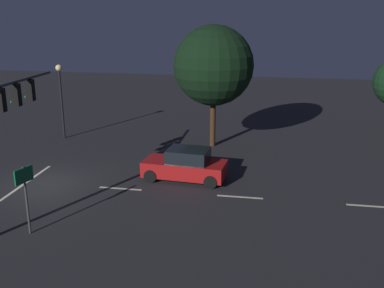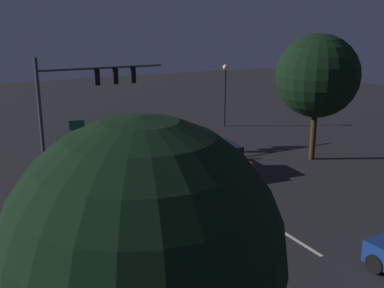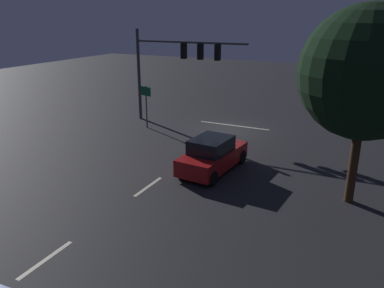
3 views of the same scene
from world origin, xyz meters
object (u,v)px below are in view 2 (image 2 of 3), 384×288
Objects in this scene: street_lamp_left_kerb at (225,83)px; route_sign at (77,133)px; car_approaching at (221,158)px; tree_right_near at (144,256)px; traffic_signal_assembly at (87,86)px; tree_left_near at (317,76)px.

street_lamp_left_kerb is 1.79× the size of route_sign.
car_approaching is 12.02m from street_lamp_left_kerb.
tree_right_near is at bearing 79.20° from route_sign.
traffic_signal_assembly is at bearing -50.43° from car_approaching.
traffic_signal_assembly is at bearing -124.15° from route_sign.
tree_left_near is (-13.31, 5.61, 3.19)m from route_sign.
tree_left_near reaches higher than street_lamp_left_kerb.
tree_right_near is (10.78, 14.97, 3.96)m from car_approaching.
street_lamp_left_kerb is 10.54m from tree_left_near.
tree_left_near reaches higher than route_sign.
traffic_signal_assembly is 12.43m from street_lamp_left_kerb.
traffic_signal_assembly is 1.05× the size of tree_left_near.
tree_right_near is (17.13, 14.38, -0.48)m from tree_left_near.
tree_left_near is at bearing 174.73° from car_approaching.
tree_right_near is at bearing 76.91° from traffic_signal_assembly.
traffic_signal_assembly reaches higher than street_lamp_left_kerb.
route_sign is at bearing 55.85° from traffic_signal_assembly.
route_sign is at bearing -22.86° from tree_left_near.
tree_right_near is (17.13, 24.79, 1.20)m from street_lamp_left_kerb.
tree_left_near is (-6.35, 0.59, 4.44)m from car_approaching.
route_sign is (6.96, -5.03, 1.25)m from car_approaching.
tree_right_near is (5.08, 21.86, 0.28)m from traffic_signal_assembly.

